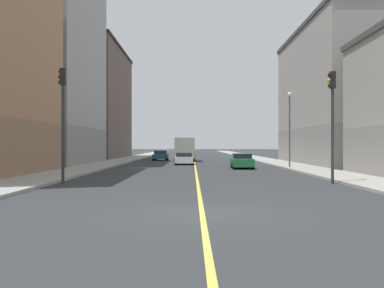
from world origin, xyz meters
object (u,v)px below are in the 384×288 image
(car_green, at_px, (240,161))
(car_black, at_px, (182,154))
(car_teal, at_px, (159,155))
(box_truck, at_px, (183,149))
(building_right_midblock, at_px, (37,56))
(traffic_light_left_near, at_px, (330,111))
(traffic_light_right_near, at_px, (61,109))
(building_left_mid, at_px, (347,96))
(building_right_distant, at_px, (85,103))
(street_lamp_left_near, at_px, (288,121))
(car_white, at_px, (182,159))

(car_green, bearing_deg, car_black, 99.50)
(car_teal, xyz_separation_m, box_truck, (3.36, -4.14, 0.95))
(car_green, bearing_deg, building_right_midblock, 158.49)
(traffic_light_left_near, relative_size, traffic_light_right_near, 0.97)
(traffic_light_right_near, height_order, car_teal, traffic_light_right_near)
(traffic_light_left_near, bearing_deg, traffic_light_right_near, 180.00)
(building_left_mid, distance_m, building_right_midblock, 32.96)
(traffic_light_left_near, xyz_separation_m, car_black, (-8.73, 49.18, -3.24))
(box_truck, bearing_deg, car_black, 91.30)
(building_right_midblock, xyz_separation_m, traffic_light_right_near, (9.13, -23.66, -7.43))
(building_right_midblock, distance_m, traffic_light_right_near, 26.43)
(building_right_distant, height_order, street_lamp_left_near, building_right_distant)
(building_right_distant, relative_size, car_white, 5.49)
(building_right_midblock, bearing_deg, car_white, 0.26)
(street_lamp_left_near, relative_size, car_black, 1.62)
(car_teal, bearing_deg, street_lamp_left_near, -59.70)
(car_green, bearing_deg, traffic_light_right_near, -125.83)
(box_truck, bearing_deg, street_lamp_left_near, -62.03)
(car_teal, distance_m, car_black, 12.30)
(traffic_light_right_near, xyz_separation_m, car_black, (5.67, 49.18, -3.34))
(traffic_light_right_near, distance_m, car_white, 24.73)
(building_right_midblock, height_order, traffic_light_right_near, building_right_midblock)
(building_left_mid, xyz_separation_m, traffic_light_left_near, (-9.16, -24.01, -3.32))
(car_green, relative_size, box_truck, 0.57)
(traffic_light_left_near, distance_m, car_green, 16.25)
(building_right_distant, bearing_deg, car_green, -55.41)
(car_teal, bearing_deg, traffic_light_left_near, -72.53)
(car_white, bearing_deg, car_green, -57.35)
(building_left_mid, distance_m, street_lamp_left_near, 12.21)
(building_left_mid, relative_size, building_right_midblock, 1.02)
(building_left_mid, distance_m, car_white, 18.67)
(building_left_mid, xyz_separation_m, car_black, (-17.89, 25.16, -6.56))
(building_left_mid, distance_m, box_truck, 20.53)
(building_right_distant, distance_m, car_black, 17.17)
(car_black, bearing_deg, car_green, -80.50)
(building_right_midblock, height_order, car_teal, building_right_midblock)
(building_left_mid, height_order, box_truck, building_left_mid)
(building_left_mid, xyz_separation_m, car_teal, (-20.88, 13.23, -6.56))
(building_right_distant, bearing_deg, building_left_mid, -32.97)
(building_right_midblock, height_order, traffic_light_left_near, building_right_midblock)
(car_green, distance_m, car_white, 9.63)
(street_lamp_left_near, bearing_deg, car_black, 106.11)
(traffic_light_left_near, distance_m, street_lamp_left_near, 15.49)
(car_green, bearing_deg, traffic_light_left_near, -78.73)
(car_black, xyz_separation_m, box_truck, (0.37, -16.07, 0.95))
(building_right_distant, distance_m, traffic_light_right_near, 46.34)
(building_right_midblock, xyz_separation_m, building_right_distant, (0.00, 21.56, -3.02))
(street_lamp_left_near, relative_size, car_green, 1.53)
(building_left_mid, height_order, traffic_light_right_near, building_left_mid)
(traffic_light_right_near, xyz_separation_m, car_green, (11.28, 15.62, -3.32))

